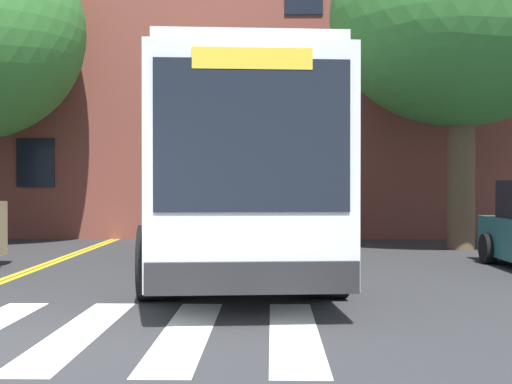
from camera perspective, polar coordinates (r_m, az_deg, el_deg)
lane_line_yellow_inner at (r=22.15m, az=-10.79°, el=-3.50°), size 0.12×36.00×0.01m
lane_line_yellow_outer at (r=22.12m, az=-10.39°, el=-3.50°), size 0.12×36.00×0.01m
city_bus at (r=13.18m, az=-1.81°, el=1.57°), size 3.52×10.77×3.38m
street_tree_curbside_large at (r=18.60m, az=16.12°, el=13.33°), size 8.44×8.32×8.43m
building_facade at (r=25.09m, az=-14.75°, el=7.11°), size 38.78×7.14×8.85m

